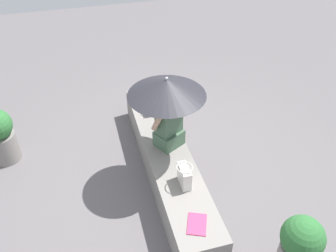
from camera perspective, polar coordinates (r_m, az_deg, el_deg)
ground_plane at (r=5.05m, az=-0.15°, el=-7.59°), size 14.00×14.00×0.00m
stone_bench at (r=4.88m, az=-0.16°, el=-5.72°), size 3.11×0.56×0.46m
person_seated at (r=4.56m, az=0.17°, el=0.77°), size 0.41×0.51×0.90m
parasol at (r=4.16m, az=-0.21°, el=6.23°), size 0.95×0.95×1.10m
handbag_black at (r=5.34m, az=-1.92°, el=3.80°), size 0.25×0.19×0.30m
tote_bag_canvas at (r=4.19m, az=2.65°, el=-7.97°), size 0.26×0.19×0.28m
magazine at (r=3.93m, az=4.68°, el=-15.41°), size 0.34×0.29×0.01m
planter_near at (r=4.07m, az=20.39°, el=-17.43°), size 0.45×0.45×0.76m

